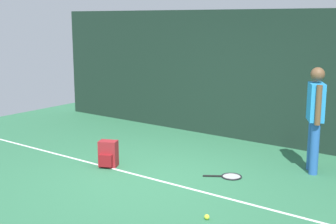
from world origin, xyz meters
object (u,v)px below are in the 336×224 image
(backpack, at_px, (108,154))
(tennis_ball_by_fence, at_px, (207,217))
(tennis_player, at_px, (315,113))
(tennis_racket, at_px, (230,176))

(backpack, xyz_separation_m, tennis_ball_by_fence, (2.45, -0.79, -0.18))
(tennis_player, bearing_deg, backpack, 93.05)
(tennis_ball_by_fence, bearing_deg, tennis_player, 81.32)
(tennis_racket, distance_m, backpack, 2.05)
(backpack, bearing_deg, tennis_racket, -3.28)
(tennis_racket, xyz_separation_m, backpack, (-1.90, -0.75, 0.20))
(backpack, bearing_deg, tennis_player, 7.35)
(tennis_player, distance_m, tennis_ball_by_fence, 2.76)
(tennis_racket, bearing_deg, tennis_player, 14.64)
(tennis_player, distance_m, tennis_racket, 1.69)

